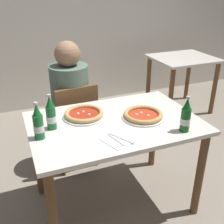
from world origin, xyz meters
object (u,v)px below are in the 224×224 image
object	(u,v)px
dining_table_main	(115,135)
diner_seated	(71,109)
pizza_margherita_near	(143,115)
pizza_marinara_far	(84,114)
napkin_with_cutlery	(119,139)
beer_bottle_right	(51,115)
dining_table_background	(182,69)
beer_bottle_center	(186,117)
beer_bottle_left	(38,124)
chair_behind_table	(74,121)

from	to	relation	value
dining_table_main	diner_seated	xyz separation A→B (m)	(-0.16, 0.66, -0.05)
pizza_margherita_near	pizza_marinara_far	distance (m)	0.43
pizza_marinara_far	napkin_with_cutlery	world-z (taller)	pizza_marinara_far
diner_seated	beer_bottle_right	bearing A→B (deg)	-114.40
pizza_margherita_near	napkin_with_cutlery	size ratio (longest dim) A/B	1.34
dining_table_main	pizza_marinara_far	size ratio (longest dim) A/B	3.86
dining_table_background	beer_bottle_center	xyz separation A→B (m)	(-1.17, -1.65, 0.26)
beer_bottle_left	beer_bottle_right	distance (m)	0.14
pizza_marinara_far	beer_bottle_right	distance (m)	0.28
dining_table_main	napkin_with_cutlery	distance (m)	0.28
pizza_margherita_near	beer_bottle_right	xyz separation A→B (m)	(-0.64, 0.09, 0.08)
dining_table_main	napkin_with_cutlery	size ratio (longest dim) A/B	5.21
dining_table_main	diner_seated	world-z (taller)	diner_seated
beer_bottle_center	napkin_with_cutlery	world-z (taller)	beer_bottle_center
pizza_marinara_far	beer_bottle_right	world-z (taller)	beer_bottle_right
napkin_with_cutlery	pizza_margherita_near	bearing A→B (deg)	37.05
napkin_with_cutlery	diner_seated	bearing A→B (deg)	95.54
pizza_margherita_near	pizza_marinara_far	xyz separation A→B (m)	(-0.39, 0.18, -0.00)
dining_table_main	pizza_marinara_far	xyz separation A→B (m)	(-0.18, 0.15, 0.14)
dining_table_main	beer_bottle_right	distance (m)	0.49
beer_bottle_center	dining_table_background	bearing A→B (deg)	54.82
pizza_marinara_far	beer_bottle_center	size ratio (longest dim) A/B	1.26
diner_seated	beer_bottle_left	xyz separation A→B (m)	(-0.37, -0.70, 0.27)
beer_bottle_left	chair_behind_table	bearing A→B (deg)	59.91
pizza_marinara_far	napkin_with_cutlery	xyz separation A→B (m)	(0.11, -0.39, -0.02)
chair_behind_table	dining_table_background	xyz separation A→B (m)	(1.70, 0.74, 0.11)
pizza_margherita_near	beer_bottle_left	xyz separation A→B (m)	(-0.74, -0.01, 0.08)
dining_table_background	beer_bottle_center	size ratio (longest dim) A/B	3.24
beer_bottle_center	diner_seated	bearing A→B (deg)	119.20
beer_bottle_left	beer_bottle_center	bearing A→B (deg)	-16.13
dining_table_main	napkin_with_cutlery	bearing A→B (deg)	-106.56
beer_bottle_right	pizza_marinara_far	bearing A→B (deg)	19.56
chair_behind_table	dining_table_background	distance (m)	1.86
chair_behind_table	beer_bottle_right	distance (m)	0.72
pizza_margherita_near	beer_bottle_center	world-z (taller)	beer_bottle_center
diner_seated	napkin_with_cutlery	bearing A→B (deg)	-84.46
pizza_marinara_far	napkin_with_cutlery	bearing A→B (deg)	-74.45
diner_seated	chair_behind_table	bearing A→B (deg)	-81.11
dining_table_main	dining_table_background	xyz separation A→B (m)	(1.54, 1.35, -0.04)
chair_behind_table	napkin_with_cutlery	distance (m)	0.90
beer_bottle_center	napkin_with_cutlery	distance (m)	0.46
pizza_marinara_far	chair_behind_table	bearing A→B (deg)	86.36
dining_table_background	beer_bottle_center	world-z (taller)	beer_bottle_center
beer_bottle_right	chair_behind_table	bearing A→B (deg)	63.03
dining_table_main	pizza_marinara_far	world-z (taller)	pizza_marinara_far
diner_seated	beer_bottle_left	bearing A→B (deg)	-117.78
pizza_margherita_near	beer_bottle_right	distance (m)	0.66
pizza_margherita_near	beer_bottle_center	xyz separation A→B (m)	(0.16, -0.27, 0.08)
diner_seated	beer_bottle_right	distance (m)	0.71
chair_behind_table	diner_seated	distance (m)	0.11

